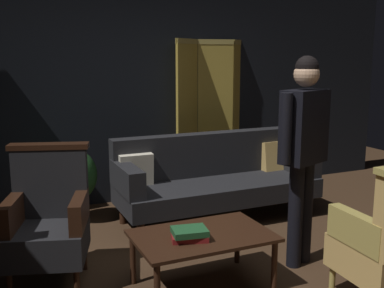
# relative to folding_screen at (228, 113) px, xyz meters

# --- Properties ---
(ground_plane) EXTENTS (10.00, 10.00, 0.00)m
(ground_plane) POSITION_rel_folding_screen_xyz_m (-1.22, -2.41, -0.99)
(ground_plane) COLOR #3D2819
(back_wall) EXTENTS (7.20, 0.10, 2.80)m
(back_wall) POSITION_rel_folding_screen_xyz_m (-1.22, 0.04, 0.41)
(back_wall) COLOR black
(back_wall) RESTS_ON ground_plane
(folding_screen) EXTENTS (1.68, 0.46, 1.90)m
(folding_screen) POSITION_rel_folding_screen_xyz_m (0.00, 0.00, 0.00)
(folding_screen) COLOR #B29338
(folding_screen) RESTS_ON ground_plane
(velvet_couch) EXTENTS (2.12, 0.78, 0.88)m
(velvet_couch) POSITION_rel_folding_screen_xyz_m (-0.67, -0.96, -0.53)
(velvet_couch) COLOR black
(velvet_couch) RESTS_ON ground_plane
(coffee_table) EXTENTS (1.00, 0.64, 0.42)m
(coffee_table) POSITION_rel_folding_screen_xyz_m (-1.46, -2.31, -0.61)
(coffee_table) COLOR black
(coffee_table) RESTS_ON ground_plane
(armchair_wing_left) EXTENTS (0.73, 0.72, 1.04)m
(armchair_wing_left) POSITION_rel_folding_screen_xyz_m (-2.46, -1.74, -0.50)
(armchair_wing_left) COLOR black
(armchair_wing_left) RESTS_ON ground_plane
(standing_figure) EXTENTS (0.56, 0.33, 1.70)m
(standing_figure) POSITION_rel_folding_screen_xyz_m (-0.55, -2.26, 0.04)
(standing_figure) COLOR black
(standing_figure) RESTS_ON ground_plane
(potted_plant) EXTENTS (0.47, 0.47, 0.77)m
(potted_plant) POSITION_rel_folding_screen_xyz_m (-2.06, -0.49, -0.55)
(potted_plant) COLOR brown
(potted_plant) RESTS_ON ground_plane
(book_red_leather) EXTENTS (0.29, 0.23, 0.04)m
(book_red_leather) POSITION_rel_folding_screen_xyz_m (-1.58, -2.37, -0.55)
(book_red_leather) COLOR maroon
(book_red_leather) RESTS_ON coffee_table
(book_green_cloth) EXTENTS (0.27, 0.23, 0.04)m
(book_green_cloth) POSITION_rel_folding_screen_xyz_m (-1.58, -2.37, -0.50)
(book_green_cloth) COLOR #1E4C28
(book_green_cloth) RESTS_ON book_red_leather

